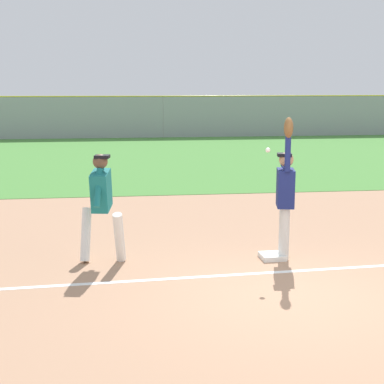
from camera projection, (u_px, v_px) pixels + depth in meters
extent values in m
plane|color=tan|center=(292.00, 295.00, 7.67)|extent=(72.49, 72.49, 0.00)
cube|color=#478438|center=(179.00, 156.00, 22.25)|extent=(51.17, 15.74, 0.01)
cube|color=white|center=(6.00, 289.00, 7.88)|extent=(11.99, 0.80, 0.01)
cube|color=white|center=(272.00, 256.00, 9.24)|extent=(0.39, 0.39, 0.08)
cylinder|color=silver|center=(284.00, 231.00, 9.32)|extent=(0.18, 0.18, 0.85)
cylinder|color=silver|center=(285.00, 234.00, 9.12)|extent=(0.18, 0.18, 0.85)
cube|color=navy|center=(285.00, 188.00, 9.08)|extent=(0.34, 0.48, 0.60)
sphere|color=tan|center=(286.00, 160.00, 9.00)|extent=(0.27, 0.27, 0.23)
cube|color=black|center=(284.00, 155.00, 8.99)|extent=(0.26, 0.24, 0.05)
cylinder|color=navy|center=(288.00, 151.00, 8.75)|extent=(0.11, 0.11, 0.62)
cylinder|color=navy|center=(285.00, 167.00, 9.24)|extent=(0.21, 0.63, 0.09)
ellipsoid|color=brown|center=(289.00, 128.00, 8.69)|extent=(0.19, 0.30, 0.32)
cylinder|color=white|center=(119.00, 237.00, 8.91)|extent=(0.22, 0.45, 0.85)
cylinder|color=white|center=(86.00, 234.00, 9.09)|extent=(0.22, 0.45, 0.85)
cube|color=#197272|center=(101.00, 191.00, 8.86)|extent=(0.34, 0.56, 0.66)
sphere|color=brown|center=(100.00, 161.00, 8.78)|extent=(0.26, 0.26, 0.23)
cube|color=black|center=(102.00, 157.00, 8.76)|extent=(0.25, 0.23, 0.05)
cylinder|color=#197272|center=(104.00, 183.00, 9.07)|extent=(0.15, 0.41, 0.58)
cylinder|color=#197272|center=(98.00, 188.00, 8.63)|extent=(0.15, 0.41, 0.58)
sphere|color=white|center=(268.00, 150.00, 8.67)|extent=(0.07, 0.07, 0.07)
cube|color=#93999E|center=(163.00, 117.00, 29.73)|extent=(51.17, 0.06, 2.11)
cylinder|color=yellow|center=(163.00, 96.00, 29.53)|extent=(51.17, 0.06, 0.06)
cylinder|color=gray|center=(163.00, 117.00, 29.73)|extent=(0.08, 0.08, 2.11)
cube|color=#1E6B33|center=(95.00, 123.00, 32.67)|extent=(4.58, 2.36, 0.55)
cube|color=#2D333D|center=(95.00, 114.00, 32.59)|extent=(2.37, 1.97, 0.40)
cylinder|color=black|center=(122.00, 126.00, 33.68)|extent=(0.62, 0.28, 0.60)
cylinder|color=black|center=(119.00, 129.00, 31.82)|extent=(0.62, 0.28, 0.60)
cylinder|color=black|center=(73.00, 126.00, 33.63)|extent=(0.62, 0.28, 0.60)
cylinder|color=black|center=(66.00, 129.00, 31.77)|extent=(0.62, 0.28, 0.60)
cube|color=#23389E|center=(178.00, 122.00, 33.29)|extent=(4.48, 2.09, 0.55)
cube|color=#2D333D|center=(178.00, 114.00, 33.20)|extent=(2.27, 1.84, 0.40)
cylinder|color=black|center=(200.00, 125.00, 34.50)|extent=(0.61, 0.25, 0.60)
cylinder|color=black|center=(206.00, 128.00, 32.65)|extent=(0.61, 0.25, 0.60)
cylinder|color=black|center=(152.00, 126.00, 34.02)|extent=(0.61, 0.25, 0.60)
cylinder|color=black|center=(155.00, 128.00, 32.18)|extent=(0.61, 0.25, 0.60)
cube|color=#B7B7BC|center=(261.00, 121.00, 34.18)|extent=(4.59, 2.38, 0.55)
cube|color=#2D333D|center=(261.00, 113.00, 34.09)|extent=(2.38, 1.98, 0.40)
cylinder|color=black|center=(283.00, 124.00, 35.18)|extent=(0.62, 0.29, 0.60)
cylinder|color=black|center=(288.00, 127.00, 33.31)|extent=(0.62, 0.29, 0.60)
cylinder|color=black|center=(235.00, 125.00, 35.15)|extent=(0.62, 0.29, 0.60)
cylinder|color=black|center=(238.00, 127.00, 33.28)|extent=(0.62, 0.29, 0.60)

